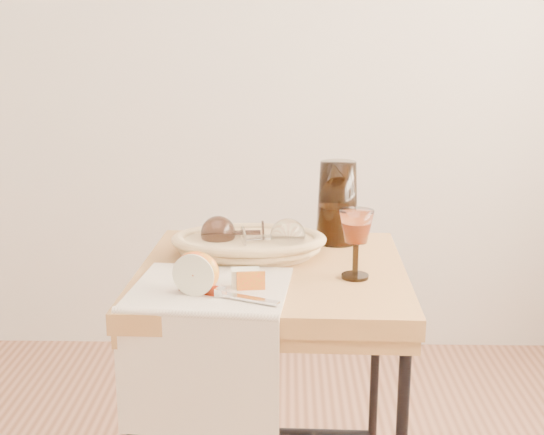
# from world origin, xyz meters

# --- Properties ---
(wall_back) EXTENTS (3.60, 0.00, 2.70)m
(wall_back) POSITION_xyz_m (0.00, 1.80, 1.35)
(wall_back) COLOR beige
(wall_back) RESTS_ON ground
(side_table) EXTENTS (0.61, 0.61, 0.76)m
(side_table) POSITION_xyz_m (0.43, 0.54, 0.38)
(side_table) COLOR brown
(side_table) RESTS_ON floor
(tea_towel) EXTENTS (0.34, 0.31, 0.01)m
(tea_towel) POSITION_xyz_m (0.31, 0.39, 0.76)
(tea_towel) COLOR beige
(tea_towel) RESTS_ON side_table
(bread_basket) EXTENTS (0.32, 0.23, 0.05)m
(bread_basket) POSITION_xyz_m (0.38, 0.62, 0.78)
(bread_basket) COLOR #A67449
(bread_basket) RESTS_ON side_table
(goblet_lying_a) EXTENTS (0.14, 0.09, 0.08)m
(goblet_lying_a) POSITION_xyz_m (0.35, 0.63, 0.81)
(goblet_lying_a) COLOR #472F28
(goblet_lying_a) RESTS_ON bread_basket
(goblet_lying_b) EXTENTS (0.15, 0.11, 0.08)m
(goblet_lying_b) POSITION_xyz_m (0.42, 0.60, 0.81)
(goblet_lying_b) COLOR white
(goblet_lying_b) RESTS_ON bread_basket
(pitcher) EXTENTS (0.20, 0.26, 0.25)m
(pitcher) POSITION_xyz_m (0.59, 0.74, 0.86)
(pitcher) COLOR black
(pitcher) RESTS_ON side_table
(wine_goblet) EXTENTS (0.08, 0.08, 0.15)m
(wine_goblet) POSITION_xyz_m (0.61, 0.47, 0.83)
(wine_goblet) COLOR white
(wine_goblet) RESTS_ON side_table
(apple_half) EXTENTS (0.10, 0.07, 0.09)m
(apple_half) POSITION_xyz_m (0.29, 0.36, 0.81)
(apple_half) COLOR red
(apple_half) RESTS_ON tea_towel
(apple_wedge) EXTENTS (0.06, 0.04, 0.04)m
(apple_wedge) POSITION_xyz_m (0.38, 0.39, 0.78)
(apple_wedge) COLOR beige
(apple_wedge) RESTS_ON tea_towel
(table_knife) EXTENTS (0.20, 0.11, 0.02)m
(table_knife) POSITION_xyz_m (0.34, 0.34, 0.77)
(table_knife) COLOR silver
(table_knife) RESTS_ON tea_towel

